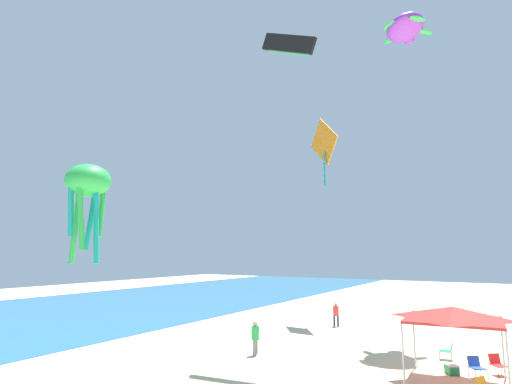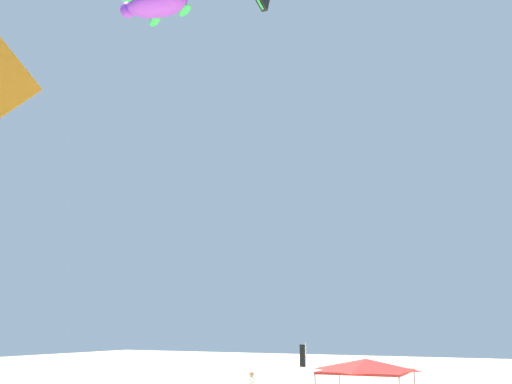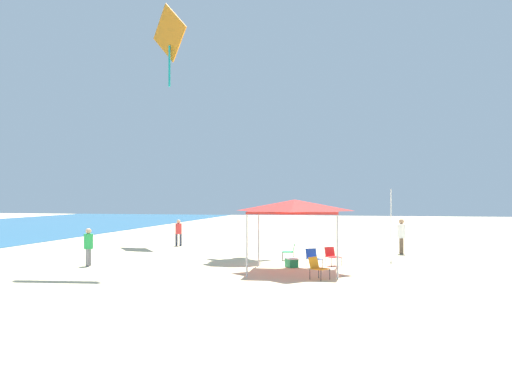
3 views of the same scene
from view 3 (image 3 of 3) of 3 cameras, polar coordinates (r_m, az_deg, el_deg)
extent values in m
cube|color=beige|center=(24.51, 5.55, -7.77)|extent=(120.00, 120.00, 0.10)
cylinder|color=#B7B7BC|center=(20.67, 8.51, -5.68)|extent=(0.07, 0.07, 2.39)
cylinder|color=#B7B7BC|center=(23.95, 8.47, -4.95)|extent=(0.07, 0.07, 2.39)
cylinder|color=#B7B7BC|center=(20.94, -0.97, -5.61)|extent=(0.07, 0.07, 2.39)
cylinder|color=#B7B7BC|center=(24.19, 0.28, -4.91)|extent=(0.07, 0.07, 2.39)
cube|color=red|center=(22.30, 4.07, -2.09)|extent=(3.56, 3.69, 0.10)
pyramid|color=red|center=(22.29, 4.07, -1.37)|extent=(3.49, 3.62, 0.46)
cylinder|color=black|center=(23.29, 5.82, -7.54)|extent=(0.02, 0.02, 0.40)
cylinder|color=black|center=(23.53, 6.96, -7.46)|extent=(0.02, 0.02, 0.40)
cylinder|color=black|center=(23.75, 5.25, -7.40)|extent=(0.02, 0.02, 0.40)
cylinder|color=black|center=(23.99, 6.37, -7.33)|extent=(0.02, 0.02, 0.40)
cube|color=blue|center=(23.62, 6.10, -6.95)|extent=(0.72, 0.72, 0.03)
cube|color=blue|center=(23.85, 5.78, -6.38)|extent=(0.38, 0.49, 0.41)
cylinder|color=black|center=(20.17, 6.79, -8.66)|extent=(0.02, 0.02, 0.40)
cylinder|color=black|center=(20.57, 7.70, -8.49)|extent=(0.02, 0.02, 0.40)
cylinder|color=black|center=(20.49, 5.64, -8.53)|extent=(0.02, 0.02, 0.40)
cylinder|color=black|center=(20.89, 6.56, -8.37)|extent=(0.02, 0.02, 0.40)
cube|color=orange|center=(20.50, 6.67, -7.96)|extent=(0.72, 0.72, 0.03)
cube|color=orange|center=(20.65, 6.04, -7.31)|extent=(0.48, 0.38, 0.41)
cylinder|color=black|center=(24.12, 7.90, -7.29)|extent=(0.02, 0.02, 0.40)
cylinder|color=black|center=(24.41, 8.93, -7.20)|extent=(0.02, 0.02, 0.40)
cylinder|color=black|center=(24.55, 7.23, -7.17)|extent=(0.02, 0.02, 0.40)
cylinder|color=black|center=(24.84, 8.24, -7.09)|extent=(0.02, 0.02, 0.40)
cube|color=red|center=(24.46, 8.07, -6.72)|extent=(0.73, 0.73, 0.03)
cube|color=red|center=(24.67, 7.70, -6.17)|extent=(0.40, 0.47, 0.41)
cylinder|color=black|center=(26.68, 2.78, -6.62)|extent=(0.02, 0.02, 0.40)
cylinder|color=black|center=(26.16, 2.75, -6.75)|extent=(0.02, 0.02, 0.40)
cylinder|color=black|center=(26.67, 3.91, -6.63)|extent=(0.02, 0.02, 0.40)
cylinder|color=black|center=(26.15, 3.90, -6.75)|extent=(0.02, 0.02, 0.40)
cube|color=#198C4C|center=(26.39, 3.34, -6.26)|extent=(0.58, 0.58, 0.03)
cube|color=#198C4C|center=(26.37, 3.97, -5.80)|extent=(0.51, 0.19, 0.41)
cube|color=#1E8C4C|center=(23.88, 3.73, -7.41)|extent=(0.72, 0.65, 0.36)
cube|color=white|center=(23.85, 3.73, -6.93)|extent=(0.74, 0.67, 0.04)
cylinder|color=silver|center=(26.48, 13.90, -3.37)|extent=(0.06, 0.06, 3.43)
cube|color=black|center=(26.63, 13.88, -1.06)|extent=(0.30, 0.02, 1.10)
cylinder|color=brown|center=(29.88, 14.98, -5.50)|extent=(0.17, 0.17, 0.85)
cylinder|color=brown|center=(30.21, 14.87, -5.45)|extent=(0.17, 0.17, 0.85)
cylinder|color=white|center=(29.98, 14.92, -3.96)|extent=(0.44, 0.44, 0.74)
sphere|color=#A87A56|center=(29.96, 14.92, -2.99)|extent=(0.28, 0.28, 0.28)
cylinder|color=#33384C|center=(34.13, -8.30, -4.96)|extent=(0.14, 0.14, 0.74)
cylinder|color=#33384C|center=(33.99, -7.87, -4.98)|extent=(0.14, 0.14, 0.74)
cylinder|color=red|center=(34.01, -8.08, -3.81)|extent=(0.39, 0.39, 0.64)
sphere|color=tan|center=(33.98, -8.08, -3.06)|extent=(0.24, 0.24, 0.24)
cylinder|color=slate|center=(25.43, -16.97, -6.51)|extent=(0.15, 0.15, 0.76)
cylinder|color=slate|center=(25.16, -17.19, -6.58)|extent=(0.15, 0.15, 0.76)
cylinder|color=green|center=(25.23, -17.07, -4.94)|extent=(0.40, 0.40, 0.66)
sphere|color=tan|center=(25.20, -17.07, -3.91)|extent=(0.25, 0.25, 0.25)
cube|color=orange|center=(37.82, -9.01, 16.07)|extent=(2.28, 3.14, 3.77)
cylinder|color=teal|center=(37.26, -9.02, 12.84)|extent=(0.13, 0.13, 2.70)
camera|label=1|loc=(3.92, -3.25, 29.74)|focal=29.47mm
camera|label=2|loc=(30.96, -50.09, 1.96)|focal=40.98mm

